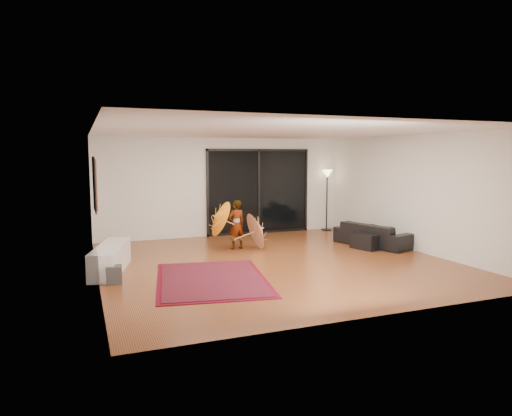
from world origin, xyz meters
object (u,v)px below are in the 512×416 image
ottoman (369,241)px  child (236,225)px  media_console (111,259)px  sofa (373,234)px

ottoman → child: 3.19m
media_console → child: (2.93, 1.16, 0.33)m
child → sofa: bearing=154.0°
media_console → child: 3.17m
sofa → ottoman: bearing=112.1°
sofa → ottoman: 0.39m
ottoman → media_console: bearing=-179.2°
media_console → sofa: (6.20, 0.33, 0.03)m
media_console → ottoman: 5.91m
ottoman → sofa: bearing=40.0°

